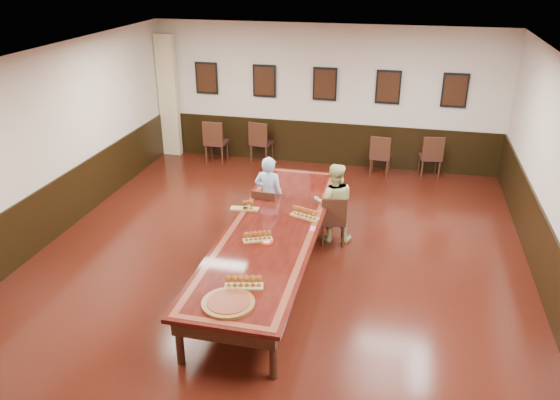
% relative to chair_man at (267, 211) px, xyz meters
% --- Properties ---
extents(floor, '(8.00, 10.00, 0.02)m').
position_rel_chair_man_xyz_m(floor, '(0.39, -1.18, -0.46)').
color(floor, black).
rests_on(floor, ground).
extents(ceiling, '(8.00, 10.00, 0.02)m').
position_rel_chair_man_xyz_m(ceiling, '(0.39, -1.18, 2.76)').
color(ceiling, white).
rests_on(ceiling, floor).
extents(wall_back, '(8.00, 0.02, 3.20)m').
position_rel_chair_man_xyz_m(wall_back, '(0.39, 3.83, 1.15)').
color(wall_back, beige).
rests_on(wall_back, floor).
extents(wall_left, '(0.02, 10.00, 3.20)m').
position_rel_chair_man_xyz_m(wall_left, '(-3.62, -1.18, 1.15)').
color(wall_left, beige).
rests_on(wall_left, floor).
extents(chair_man, '(0.46, 0.49, 0.89)m').
position_rel_chair_man_xyz_m(chair_man, '(0.00, 0.00, 0.00)').
color(chair_man, '#321716').
rests_on(chair_man, floor).
extents(chair_woman, '(0.49, 0.52, 0.90)m').
position_rel_chair_man_xyz_m(chair_woman, '(1.17, -0.03, 0.00)').
color(chair_woman, '#321716').
rests_on(chair_woman, floor).
extents(spare_chair_a, '(0.49, 0.53, 1.03)m').
position_rel_chair_man_xyz_m(spare_chair_a, '(-2.10, 3.34, 0.07)').
color(spare_chair_a, '#321716').
rests_on(spare_chair_a, floor).
extents(spare_chair_b, '(0.53, 0.57, 1.00)m').
position_rel_chair_man_xyz_m(spare_chair_b, '(-1.06, 3.62, 0.05)').
color(spare_chair_b, '#321716').
rests_on(spare_chair_b, floor).
extents(spare_chair_c, '(0.48, 0.52, 0.95)m').
position_rel_chair_man_xyz_m(spare_chair_c, '(1.76, 3.35, 0.03)').
color(spare_chair_c, '#321716').
rests_on(spare_chair_c, floor).
extents(spare_chair_d, '(0.53, 0.56, 0.97)m').
position_rel_chair_man_xyz_m(spare_chair_d, '(2.84, 3.51, 0.04)').
color(spare_chair_d, '#321716').
rests_on(spare_chair_d, floor).
extents(person_man, '(0.55, 0.39, 1.42)m').
position_rel_chair_man_xyz_m(person_man, '(0.01, 0.09, 0.27)').
color(person_man, '#507ECA').
rests_on(person_man, floor).
extents(person_woman, '(0.77, 0.65, 1.40)m').
position_rel_chair_man_xyz_m(person_woman, '(1.16, 0.06, 0.26)').
color(person_woman, '#CACC80').
rests_on(person_woman, floor).
extents(pink_phone, '(0.08, 0.15, 0.01)m').
position_rel_chair_man_xyz_m(pink_phone, '(0.99, -1.07, 0.31)').
color(pink_phone, '#F551B0').
rests_on(pink_phone, conference_table).
extents(curtain, '(0.45, 0.18, 2.90)m').
position_rel_chair_man_xyz_m(curtain, '(-3.36, 3.64, 1.00)').
color(curtain, tan).
rests_on(curtain, floor).
extents(wainscoting, '(8.00, 10.00, 1.00)m').
position_rel_chair_man_xyz_m(wainscoting, '(0.39, -1.18, 0.05)').
color(wainscoting, black).
rests_on(wainscoting, floor).
extents(conference_table, '(1.40, 5.00, 0.76)m').
position_rel_chair_man_xyz_m(conference_table, '(0.39, -1.18, 0.17)').
color(conference_table, black).
rests_on(conference_table, floor).
extents(posters, '(6.14, 0.04, 0.74)m').
position_rel_chair_man_xyz_m(posters, '(0.39, 3.76, 1.45)').
color(posters, black).
rests_on(posters, wall_back).
extents(flight_a, '(0.47, 0.19, 0.17)m').
position_rel_chair_man_xyz_m(flight_a, '(-0.19, -0.64, 0.39)').
color(flight_a, olive).
rests_on(flight_a, conference_table).
extents(flight_b, '(0.49, 0.30, 0.18)m').
position_rel_chair_man_xyz_m(flight_b, '(0.80, -0.72, 0.39)').
color(flight_b, olive).
rests_on(flight_b, conference_table).
extents(flight_c, '(0.44, 0.29, 0.16)m').
position_rel_chair_man_xyz_m(flight_c, '(0.28, -1.62, 0.38)').
color(flight_c, olive).
rests_on(flight_c, conference_table).
extents(flight_d, '(0.50, 0.25, 0.18)m').
position_rel_chair_man_xyz_m(flight_d, '(0.43, -2.84, 0.39)').
color(flight_d, olive).
rests_on(flight_d, conference_table).
extents(red_plate_grp, '(0.20, 0.20, 0.03)m').
position_rel_chair_man_xyz_m(red_plate_grp, '(0.41, -1.64, 0.32)').
color(red_plate_grp, '#AC220B').
rests_on(red_plate_grp, conference_table).
extents(carved_platter, '(0.80, 0.80, 0.05)m').
position_rel_chair_man_xyz_m(carved_platter, '(0.35, -3.23, 0.33)').
color(carved_platter, '#593211').
rests_on(carved_platter, conference_table).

